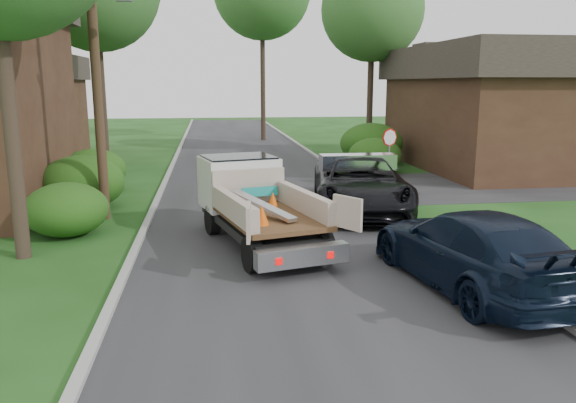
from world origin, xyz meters
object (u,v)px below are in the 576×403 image
(tree_right_far, at_px, (373,10))
(flatbed_truck, at_px, (250,196))
(stop_sign, at_px, (389,145))
(house_right, at_px, (507,106))
(house_left_far, at_px, (13,105))
(navy_suv, at_px, (472,249))
(utility_pole, at_px, (95,53))
(black_pickup, at_px, (360,184))

(tree_right_far, height_order, flatbed_truck, tree_right_far)
(stop_sign, height_order, house_right, house_right)
(house_left_far, height_order, navy_suv, house_left_far)
(stop_sign, xyz_separation_m, flatbed_truck, (-6.24, -6.99, -0.58))
(utility_pole, bearing_deg, stop_sign, 20.62)
(utility_pole, bearing_deg, black_pickup, 0.67)
(stop_sign, relative_size, house_right, 0.19)
(house_left_far, distance_m, tree_right_far, 21.78)
(utility_pole, xyz_separation_m, black_pickup, (8.42, 0.10, -4.26))
(black_pickup, bearing_deg, utility_pole, -169.70)
(flatbed_truck, distance_m, navy_suv, 6.27)
(stop_sign, distance_m, utility_pole, 11.91)
(flatbed_truck, bearing_deg, house_left_far, 107.87)
(tree_right_far, xyz_separation_m, flatbed_truck, (-8.54, -17.99, -7.28))
(utility_pole, relative_size, house_right, 0.77)
(house_right, distance_m, navy_suv, 19.27)
(utility_pole, distance_m, house_right, 20.66)
(tree_right_far, distance_m, black_pickup, 17.34)
(stop_sign, height_order, black_pickup, stop_sign)
(stop_sign, bearing_deg, utility_pole, -159.38)
(flatbed_truck, relative_size, navy_suv, 1.08)
(stop_sign, relative_size, house_left_far, 0.33)
(stop_sign, xyz_separation_m, black_pickup, (-2.26, -3.92, -0.86))
(house_left_far, bearing_deg, house_right, -16.80)
(tree_right_far, height_order, black_pickup, tree_right_far)
(utility_pole, xyz_separation_m, tree_right_far, (12.98, 15.02, 3.31))
(stop_sign, height_order, utility_pole, utility_pole)
(house_left_far, relative_size, flatbed_truck, 1.22)
(utility_pole, relative_size, navy_suv, 1.74)
(flatbed_truck, bearing_deg, house_right, 26.45)
(navy_suv, bearing_deg, black_pickup, -94.61)
(utility_pole, distance_m, navy_suv, 12.33)
(navy_suv, bearing_deg, flatbed_truck, -53.44)
(house_right, height_order, black_pickup, house_right)
(house_left_far, bearing_deg, black_pickup, -45.83)
(flatbed_truck, bearing_deg, stop_sign, 34.20)
(navy_suv, bearing_deg, house_right, -127.86)
(navy_suv, bearing_deg, tree_right_far, -107.99)
(utility_pole, bearing_deg, house_right, 26.01)
(stop_sign, relative_size, flatbed_truck, 0.40)
(stop_sign, height_order, flatbed_truck, stop_sign)
(stop_sign, bearing_deg, tree_right_far, 78.19)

